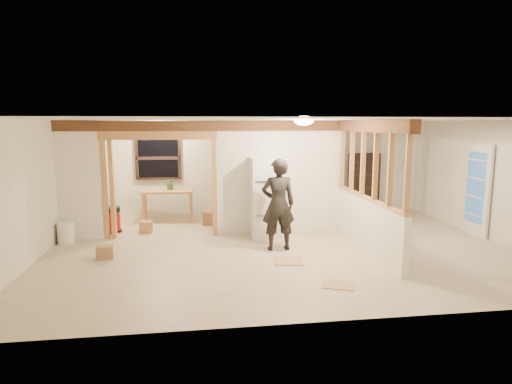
{
  "coord_description": "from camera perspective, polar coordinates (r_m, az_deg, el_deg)",
  "views": [
    {
      "loc": [
        -1.61,
        -8.05,
        2.42
      ],
      "look_at": [
        -0.44,
        0.4,
        1.06
      ],
      "focal_mm": 30.0,
      "sensor_mm": 36.0,
      "label": 1
    }
  ],
  "objects": [
    {
      "name": "floor",
      "position": [
        8.56,
        3.32,
        -7.4
      ],
      "size": [
        9.0,
        6.5,
        0.01
      ],
      "primitive_type": "cube",
      "color": "#C8B495",
      "rests_on": "ground"
    },
    {
      "name": "ceiling",
      "position": [
        8.21,
        3.48,
        9.61
      ],
      "size": [
        9.0,
        6.5,
        0.01
      ],
      "primitive_type": "cube",
      "color": "white"
    },
    {
      "name": "wall_back",
      "position": [
        11.48,
        0.23,
        3.22
      ],
      "size": [
        9.0,
        0.01,
        2.5
      ],
      "primitive_type": "cube",
      "color": "silver",
      "rests_on": "floor"
    },
    {
      "name": "wall_front",
      "position": [
        5.2,
        10.43,
        -4.1
      ],
      "size": [
        9.0,
        0.01,
        2.5
      ],
      "primitive_type": "cube",
      "color": "silver",
      "rests_on": "floor"
    },
    {
      "name": "wall_left",
      "position": [
        8.63,
        -27.34,
        0.26
      ],
      "size": [
        0.01,
        6.5,
        2.5
      ],
      "primitive_type": "cube",
      "color": "silver",
      "rests_on": "floor"
    },
    {
      "name": "wall_right",
      "position": [
        10.18,
        29.11,
        1.32
      ],
      "size": [
        0.01,
        6.5,
        2.5
      ],
      "primitive_type": "cube",
      "color": "silver",
      "rests_on": "floor"
    },
    {
      "name": "partition_left_stub",
      "position": [
        9.64,
        -22.48,
        1.4
      ],
      "size": [
        0.9,
        0.12,
        2.5
      ],
      "primitive_type": "cube",
      "color": "white",
      "rests_on": "floor"
    },
    {
      "name": "partition_center",
      "position": [
        9.5,
        3.17,
        1.98
      ],
      "size": [
        2.8,
        0.12,
        2.5
      ],
      "primitive_type": "cube",
      "color": "white",
      "rests_on": "floor"
    },
    {
      "name": "doorway_frame",
      "position": [
        9.38,
        -12.63,
        0.76
      ],
      "size": [
        2.46,
        0.14,
        2.2
      ],
      "primitive_type": "cube",
      "color": "tan",
      "rests_on": "floor"
    },
    {
      "name": "header_beam_back",
      "position": [
        9.27,
        -4.15,
        8.8
      ],
      "size": [
        7.0,
        0.18,
        0.22
      ],
      "primitive_type": "cube",
      "color": "brown",
      "rests_on": "ceiling"
    },
    {
      "name": "header_beam_right",
      "position": [
        8.3,
        15.05,
        8.48
      ],
      "size": [
        0.18,
        3.3,
        0.22
      ],
      "primitive_type": "cube",
      "color": "brown",
      "rests_on": "ceiling"
    },
    {
      "name": "pony_wall",
      "position": [
        8.52,
        14.53,
        -4.25
      ],
      "size": [
        0.12,
        3.2,
        1.0
      ],
      "primitive_type": "cube",
      "color": "white",
      "rests_on": "floor"
    },
    {
      "name": "stud_partition",
      "position": [
        8.33,
        14.85,
        3.53
      ],
      "size": [
        0.14,
        3.2,
        1.32
      ],
      "primitive_type": "cube",
      "color": "tan",
      "rests_on": "pony_wall"
    },
    {
      "name": "window_back",
      "position": [
        11.3,
        -12.92,
        4.43
      ],
      "size": [
        1.12,
        0.1,
        1.1
      ],
      "primitive_type": "cube",
      "color": "black",
      "rests_on": "wall_back"
    },
    {
      "name": "french_door",
      "position": [
        10.48,
        27.35,
        0.26
      ],
      "size": [
        0.12,
        0.86,
        2.0
      ],
      "primitive_type": "cube",
      "color": "white",
      "rests_on": "floor"
    },
    {
      "name": "ceiling_dome_main",
      "position": [
        7.79,
        6.41,
        9.45
      ],
      "size": [
        0.36,
        0.36,
        0.16
      ],
      "primitive_type": "ellipsoid",
      "color": "#FFEABF",
      "rests_on": "ceiling"
    },
    {
      "name": "ceiling_dome_util",
      "position": [
        10.39,
        -12.96,
        9.17
      ],
      "size": [
        0.32,
        0.32,
        0.14
      ],
      "primitive_type": "ellipsoid",
      "color": "#FFEABF",
      "rests_on": "ceiling"
    },
    {
      "name": "hanging_bulb",
      "position": [
        9.66,
        -10.27,
        7.5
      ],
      "size": [
        0.07,
        0.07,
        0.07
      ],
      "primitive_type": "ellipsoid",
      "color": "#FFD88C",
      "rests_on": "ceiling"
    },
    {
      "name": "refrigerator",
      "position": [
        9.1,
        1.52,
        -0.8
      ],
      "size": [
        0.71,
        0.69,
        1.72
      ],
      "primitive_type": "cube",
      "color": "silver",
      "rests_on": "floor"
    },
    {
      "name": "woman",
      "position": [
        8.21,
        2.97,
        -1.66
      ],
      "size": [
        0.66,
        0.44,
        1.79
      ],
      "primitive_type": "imported",
      "rotation": [
        0.0,
        0.0,
        3.16
      ],
      "color": "black",
      "rests_on": "floor"
    },
    {
      "name": "work_table",
      "position": [
        10.91,
        -11.67,
        -1.81
      ],
      "size": [
        1.29,
        0.71,
        0.79
      ],
      "primitive_type": "cube",
      "rotation": [
        0.0,
        0.0,
        -0.06
      ],
      "color": "tan",
      "rests_on": "floor"
    },
    {
      "name": "potted_plant",
      "position": [
        10.88,
        -11.32,
        1.1
      ],
      "size": [
        0.34,
        0.32,
        0.31
      ],
      "primitive_type": "imported",
      "rotation": [
        0.0,
        0.0,
        -0.34
      ],
      "color": "#2C5A20",
      "rests_on": "work_table"
    },
    {
      "name": "shop_vac",
      "position": [
        10.17,
        -18.74,
        -3.49
      ],
      "size": [
        0.45,
        0.45,
        0.59
      ],
      "primitive_type": "cylinder",
      "rotation": [
        0.0,
        0.0,
        0.0
      ],
      "color": "#941108",
      "rests_on": "floor"
    },
    {
      "name": "bookshelf",
      "position": [
        12.09,
        14.16,
        1.17
      ],
      "size": [
        0.82,
        0.27,
        1.63
      ],
      "primitive_type": "cube",
      "color": "black",
      "rests_on": "floor"
    },
    {
      "name": "bucket",
      "position": [
        9.61,
        -24.0,
        -5.01
      ],
      "size": [
        0.35,
        0.35,
        0.43
      ],
      "primitive_type": "cylinder",
      "rotation": [
        0.0,
        0.0,
        0.04
      ],
      "color": "silver",
      "rests_on": "floor"
    },
    {
      "name": "box_util_a",
      "position": [
        10.45,
        -5.97,
        -3.43
      ],
      "size": [
        0.44,
        0.4,
        0.33
      ],
      "primitive_type": "cube",
      "rotation": [
        0.0,
        0.0,
        -0.18
      ],
      "color": "#A3734F",
      "rests_on": "floor"
    },
    {
      "name": "box_util_b",
      "position": [
        9.98,
        -14.45,
        -4.5
      ],
      "size": [
        0.28,
        0.28,
        0.26
      ],
      "primitive_type": "cube",
      "rotation": [
        0.0,
        0.0,
        0.02
      ],
      "color": "#A3734F",
      "rests_on": "floor"
    },
    {
      "name": "box_front",
      "position": [
        8.3,
        -19.53,
        -7.57
      ],
      "size": [
        0.33,
        0.28,
        0.24
      ],
      "primitive_type": "cube",
      "rotation": [
        0.0,
        0.0,
        0.16
      ],
      "color": "#A3734F",
      "rests_on": "floor"
    },
    {
      "name": "floor_panel_near",
      "position": [
        7.73,
        4.34,
        -9.13
      ],
      "size": [
        0.59,
        0.59,
        0.02
      ],
      "primitive_type": "cube",
      "rotation": [
        0.0,
        0.0,
        -0.2
      ],
      "color": "tan",
      "rests_on": "floor"
    },
    {
      "name": "floor_panel_far",
      "position": [
        6.74,
        10.91,
        -12.08
      ],
      "size": [
        0.59,
        0.54,
        0.02
      ],
      "primitive_type": "cube",
      "rotation": [
        0.0,
        0.0,
        -0.41
      ],
      "color": "tan",
      "rests_on": "floor"
    }
  ]
}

